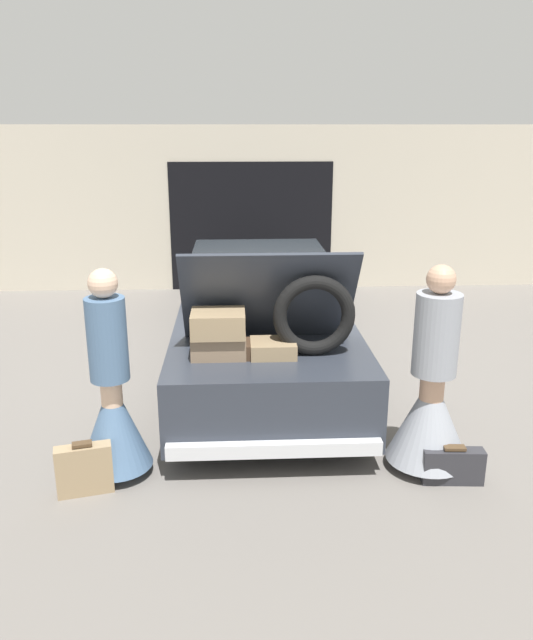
# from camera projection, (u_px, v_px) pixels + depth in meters

# --- Properties ---
(ground_plane) EXTENTS (40.00, 40.00, 0.00)m
(ground_plane) POSITION_uv_depth(u_px,v_px,m) (260.00, 362.00, 7.65)
(ground_plane) COLOR slate
(garage_wall_back) EXTENTS (12.00, 0.14, 2.80)m
(garage_wall_back) POSITION_uv_depth(u_px,v_px,m) (251.00, 209.00, 10.79)
(garage_wall_back) COLOR beige
(garage_wall_back) RESTS_ON ground_plane
(car) EXTENTS (1.87, 5.37, 1.76)m
(car) POSITION_uv_depth(u_px,v_px,m) (260.00, 315.00, 7.47)
(car) COLOR #2D333D
(car) RESTS_ON ground_plane
(person_left) EXTENTS (0.59, 0.59, 1.74)m
(person_left) POSITION_uv_depth(u_px,v_px,m) (112.00, 404.00, 5.01)
(person_left) COLOR beige
(person_left) RESTS_ON ground_plane
(person_right) EXTENTS (0.69, 0.69, 1.75)m
(person_right) POSITION_uv_depth(u_px,v_px,m) (431.00, 399.00, 5.11)
(person_right) COLOR tan
(person_right) RESTS_ON ground_plane
(suitcase_beside_left_person) EXTENTS (0.45, 0.23, 0.44)m
(suitcase_beside_left_person) POSITION_uv_depth(u_px,v_px,m) (84.00, 469.00, 4.86)
(suitcase_beside_left_person) COLOR #9E8460
(suitcase_beside_left_person) RESTS_ON ground_plane
(suitcase_beside_right_person) EXTENTS (0.50, 0.16, 0.32)m
(suitcase_beside_right_person) POSITION_uv_depth(u_px,v_px,m) (453.00, 466.00, 5.02)
(suitcase_beside_right_person) COLOR #2D2D33
(suitcase_beside_right_person) RESTS_ON ground_plane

